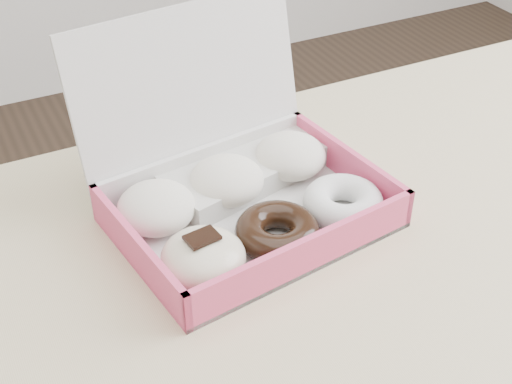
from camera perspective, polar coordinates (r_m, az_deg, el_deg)
name	(u,v)px	position (r m, az deg, el deg)	size (l,w,h in m)	color
table	(430,302)	(0.88, 13.75, -8.56)	(1.20, 0.80, 0.75)	tan
donut_box	(240,193)	(0.83, -1.29, -0.04)	(0.33, 0.31, 0.22)	silver
newspapers	(227,156)	(0.93, -2.35, 2.87)	(0.22, 0.18, 0.04)	beige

